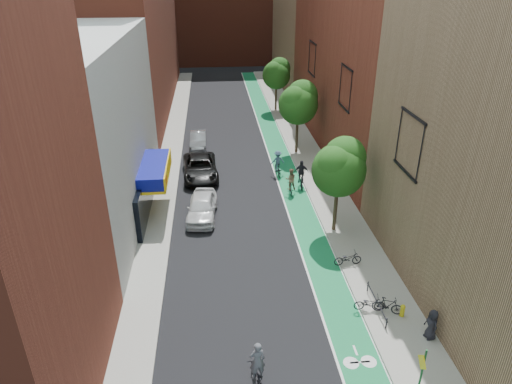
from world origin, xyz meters
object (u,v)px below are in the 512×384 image
object	(u,v)px
parked_car_black	(200,168)
pedestrian	(432,324)
cyclist_lane_near	(291,183)
cyclist_lane_mid	(301,177)
fire_hydrant	(403,310)
parked_car_silver	(198,140)
parked_car_white	(202,207)
cyclist_lane_far	(278,164)
cyclist_lead	(257,371)

from	to	relation	value
parked_car_black	pedestrian	world-z (taller)	pedestrian
cyclist_lane_near	cyclist_lane_mid	xyz separation A→B (m)	(1.02, 1.03, -0.01)
cyclist_lane_mid	pedestrian	size ratio (longest dim) A/B	1.41
fire_hydrant	parked_car_silver	bearing A→B (deg)	112.49
parked_car_silver	parked_car_white	bearing A→B (deg)	-88.02
pedestrian	cyclist_lane_near	bearing A→B (deg)	-176.38
cyclist_lane_far	fire_hydrant	world-z (taller)	cyclist_lane_far
parked_car_white	parked_car_silver	xyz separation A→B (m)	(-0.48, 13.88, -0.10)
cyclist_lane_mid	fire_hydrant	xyz separation A→B (m)	(2.19, -15.23, -0.37)
cyclist_lane_far	pedestrian	xyz separation A→B (m)	(4.40, -19.35, 0.02)
parked_car_white	cyclist_lane_near	world-z (taller)	cyclist_lane_near
parked_car_black	cyclist_lane_far	bearing A→B (deg)	-4.68
parked_car_silver	cyclist_lane_near	xyz separation A→B (m)	(7.16, -10.83, 0.19)
fire_hydrant	cyclist_lane_mid	bearing A→B (deg)	98.16
parked_car_silver	cyclist_lead	xyz separation A→B (m)	(2.86, -28.31, 0.05)
cyclist_lane_far	fire_hydrant	size ratio (longest dim) A/B	3.08
pedestrian	parked_car_white	bearing A→B (deg)	-150.52
cyclist_lane_near	fire_hydrant	world-z (taller)	cyclist_lane_near
cyclist_lead	cyclist_lane_mid	bearing A→B (deg)	-116.98
cyclist_lane_mid	parked_car_white	bearing A→B (deg)	35.41
cyclist_lane_far	cyclist_lead	bearing A→B (deg)	73.74
cyclist_lane_far	pedestrian	size ratio (longest dim) A/B	1.34
cyclist_lead	cyclist_lane_near	world-z (taller)	cyclist_lead
cyclist_lead	fire_hydrant	bearing A→B (deg)	-167.40
cyclist_lane_far	fire_hydrant	bearing A→B (deg)	95.71
parked_car_white	cyclist_lane_near	size ratio (longest dim) A/B	2.34
parked_car_black	cyclist_lead	size ratio (longest dim) A/B	2.67
parked_car_white	parked_car_silver	distance (m)	13.88
cyclist_lane_near	cyclist_lane_far	world-z (taller)	cyclist_lane_far
parked_car_white	cyclist_lane_far	size ratio (longest dim) A/B	2.27
parked_car_white	cyclist_lane_near	distance (m)	7.34
parked_car_silver	cyclist_lane_far	size ratio (longest dim) A/B	2.04
cyclist_lead	cyclist_lane_near	size ratio (longest dim) A/B	1.09
cyclist_lane_far	pedestrian	world-z (taller)	cyclist_lane_far
cyclist_lead	cyclist_lane_near	bearing A→B (deg)	-114.76
cyclist_lane_mid	fire_hydrant	bearing A→B (deg)	105.73
cyclist_lane_near	parked_car_white	bearing A→B (deg)	26.64
cyclist_lane_far	cyclist_lane_near	bearing A→B (deg)	91.59
cyclist_lane_near	cyclist_lane_mid	world-z (taller)	cyclist_lane_mid
parked_car_silver	fire_hydrant	bearing A→B (deg)	-67.52
parked_car_silver	cyclist_lane_mid	bearing A→B (deg)	-50.17
parked_car_white	pedestrian	distance (m)	16.55
cyclist_lead	parked_car_silver	bearing A→B (deg)	-95.16
parked_car_silver	pedestrian	size ratio (longest dim) A/B	2.73
parked_car_black	fire_hydrant	xyz separation A→B (m)	(10.08, -17.95, -0.31)
parked_car_silver	parked_car_black	bearing A→B (deg)	-87.70
cyclist_lane_mid	fire_hydrant	size ratio (longest dim) A/B	3.25
parked_car_white	cyclist_lane_near	xyz separation A→B (m)	(6.68, 3.04, 0.09)
parked_car_white	parked_car_black	world-z (taller)	parked_car_black
cyclist_lane_near	parked_car_black	bearing A→B (deg)	-26.41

